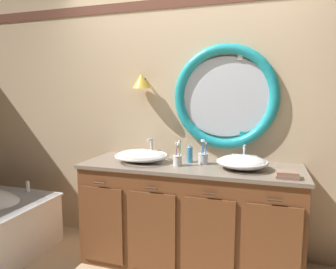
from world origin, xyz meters
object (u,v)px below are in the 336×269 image
(sink_basin_left, at_px, (141,156))
(soap_dispenser, at_px, (190,154))
(folded_hand_towel, at_px, (287,175))
(toothbrush_holder_right, at_px, (203,158))
(toothbrush_holder_left, at_px, (178,159))
(sink_basin_right, at_px, (242,162))

(sink_basin_left, height_order, soap_dispenser, soap_dispenser)
(folded_hand_towel, bearing_deg, toothbrush_holder_right, 159.10)
(sink_basin_left, bearing_deg, toothbrush_holder_left, -7.56)
(toothbrush_holder_left, xyz_separation_m, toothbrush_holder_right, (0.19, 0.12, 0.00))
(toothbrush_holder_right, bearing_deg, toothbrush_holder_left, -147.49)
(sink_basin_left, bearing_deg, toothbrush_holder_right, 8.10)
(sink_basin_right, bearing_deg, soap_dispenser, 165.79)
(sink_basin_left, relative_size, soap_dispenser, 2.88)
(toothbrush_holder_right, distance_m, folded_hand_towel, 0.71)
(toothbrush_holder_left, bearing_deg, sink_basin_right, 5.04)
(soap_dispenser, height_order, folded_hand_towel, soap_dispenser)
(toothbrush_holder_left, relative_size, soap_dispenser, 1.32)
(sink_basin_right, bearing_deg, toothbrush_holder_right, 166.87)
(folded_hand_towel, bearing_deg, sink_basin_left, 171.73)
(toothbrush_holder_left, height_order, folded_hand_towel, toothbrush_holder_left)
(sink_basin_left, relative_size, sink_basin_right, 1.15)
(toothbrush_holder_left, distance_m, toothbrush_holder_right, 0.23)
(toothbrush_holder_left, bearing_deg, folded_hand_towel, -8.56)
(sink_basin_right, relative_size, folded_hand_towel, 2.53)
(sink_basin_left, relative_size, toothbrush_holder_left, 2.18)
(sink_basin_left, xyz_separation_m, soap_dispenser, (0.41, 0.12, 0.02))
(sink_basin_left, distance_m, soap_dispenser, 0.43)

